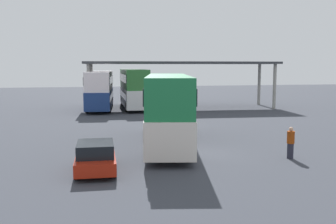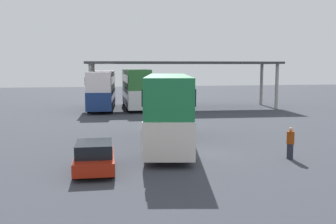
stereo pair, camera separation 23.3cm
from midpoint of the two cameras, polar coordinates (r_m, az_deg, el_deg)
The scene contains 7 objects.
ground_plane at distance 20.74m, azimuth 4.91°, elevation -6.26°, with size 140.00×140.00×0.00m, color #363941.
double_decker_main at distance 22.58m, azimuth 0.30°, elevation 0.72°, with size 4.37×11.28×4.16m.
parked_hatchback at distance 17.50m, azimuth -10.53°, elevation -6.55°, with size 1.83×3.81×1.35m.
double_decker_near_canopy at distance 42.32m, azimuth -9.65°, elevation 3.45°, with size 3.39×10.67×4.13m.
double_decker_mid_row at distance 42.99m, azimuth -4.69°, elevation 3.72°, with size 2.59×10.73×4.35m.
depot_canopy at distance 43.07m, azimuth 2.43°, elevation 7.06°, with size 21.60×6.96×5.19m.
pedestrian_waiting at distance 20.45m, azimuth 18.06°, elevation -4.44°, with size 0.38×0.38×1.63m.
Camera 2 is at (-5.39, -19.46, 4.68)m, focal length 40.95 mm.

